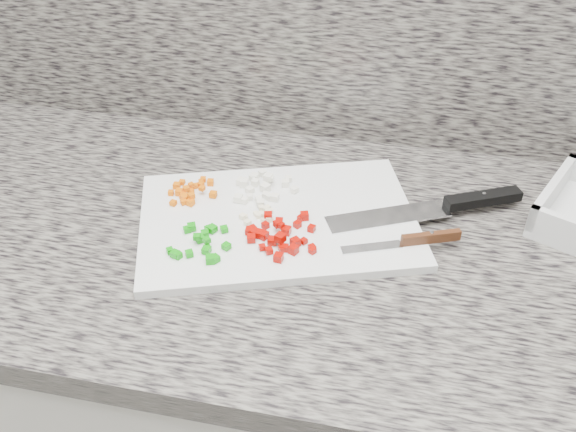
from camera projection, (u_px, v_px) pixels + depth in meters
name	position (u px, v px, depth m)	size (l,w,h in m)	color
cabinet	(317.00, 425.00, 1.24)	(3.92, 0.62, 0.86)	beige
countertop	(325.00, 247.00, 0.97)	(3.96, 0.64, 0.04)	#6A665D
cutting_board	(278.00, 221.00, 0.98)	(0.42, 0.28, 0.01)	white
carrot_pile	(190.00, 191.00, 1.02)	(0.08, 0.08, 0.02)	#E26104
onion_pile	(260.00, 186.00, 1.03)	(0.10, 0.10, 0.02)	white
green_pepper_pile	(201.00, 243.00, 0.92)	(0.09, 0.08, 0.02)	#0F900D
red_pepper_pile	(279.00, 235.00, 0.93)	(0.11, 0.12, 0.02)	#A20902
garlic_pile	(260.00, 214.00, 0.97)	(0.05, 0.05, 0.01)	#F5E9BD
chef_knife	(451.00, 205.00, 0.99)	(0.30, 0.17, 0.02)	silver
paring_knife	(416.00, 240.00, 0.92)	(0.17, 0.08, 0.02)	silver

